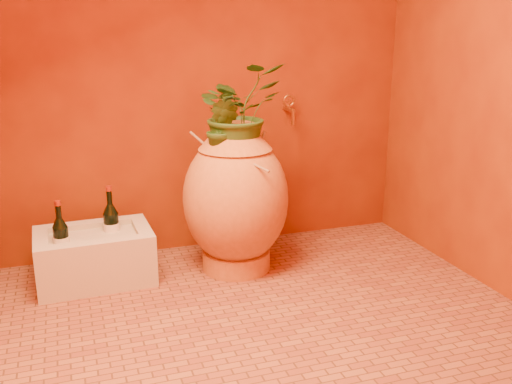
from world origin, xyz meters
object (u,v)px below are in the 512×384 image
object	(u,v)px
wine_bottle_a	(61,238)
wine_bottle_c	(61,240)
wine_bottle_b	(111,226)
wall_tap	(290,108)
stone_basin	(95,257)
amphora	(236,198)

from	to	relation	value
wine_bottle_a	wine_bottle_c	world-z (taller)	wine_bottle_c
wine_bottle_a	wine_bottle_b	xyz separation A→B (m)	(0.27, 0.07, 0.01)
wall_tap	wine_bottle_b	bearing A→B (deg)	-170.84
stone_basin	wall_tap	bearing A→B (deg)	11.25
amphora	wine_bottle_c	world-z (taller)	amphora
stone_basin	wine_bottle_c	size ratio (longest dim) A/B	1.89
amphora	wine_bottle_c	xyz separation A→B (m)	(-0.93, 0.04, -0.14)
stone_basin	wine_bottle_c	xyz separation A→B (m)	(-0.16, -0.04, 0.14)
wine_bottle_c	amphora	bearing A→B (deg)	-2.71
amphora	wine_bottle_a	xyz separation A→B (m)	(-0.93, 0.08, -0.15)
wine_bottle_c	wall_tap	world-z (taller)	wall_tap
stone_basin	wine_bottle_a	size ratio (longest dim) A/B	1.97
stone_basin	wine_bottle_c	world-z (taller)	wine_bottle_c
wine_bottle_a	wine_bottle_c	xyz separation A→B (m)	(0.00, -0.04, 0.00)
stone_basin	wine_bottle_b	world-z (taller)	wine_bottle_b
stone_basin	wine_bottle_a	world-z (taller)	wine_bottle_a
amphora	wall_tap	size ratio (longest dim) A/B	4.80
amphora	wine_bottle_a	bearing A→B (deg)	175.04
wall_tap	wine_bottle_c	bearing A→B (deg)	-168.23
wine_bottle_b	wine_bottle_c	xyz separation A→B (m)	(-0.26, -0.11, -0.01)
stone_basin	wine_bottle_a	xyz separation A→B (m)	(-0.16, -0.01, 0.13)
wine_bottle_a	amphora	bearing A→B (deg)	-4.96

